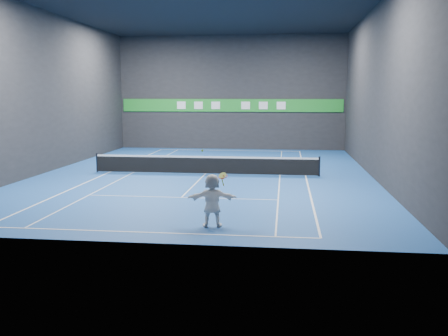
# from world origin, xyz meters

# --- Properties ---
(ground) EXTENTS (26.00, 26.00, 0.00)m
(ground) POSITION_xyz_m (0.00, 0.00, 0.00)
(ground) COLOR #1C4D9B
(ground) RESTS_ON ground
(ceiling) EXTENTS (26.00, 26.00, 0.00)m
(ceiling) POSITION_xyz_m (0.00, 0.00, 9.00)
(ceiling) COLOR black
(ceiling) RESTS_ON ground
(wall_back) EXTENTS (18.00, 0.10, 9.00)m
(wall_back) POSITION_xyz_m (0.00, 13.00, 4.50)
(wall_back) COLOR #242426
(wall_back) RESTS_ON ground
(wall_front) EXTENTS (18.00, 0.10, 9.00)m
(wall_front) POSITION_xyz_m (0.00, -13.00, 4.50)
(wall_front) COLOR #242426
(wall_front) RESTS_ON ground
(wall_left) EXTENTS (0.10, 26.00, 9.00)m
(wall_left) POSITION_xyz_m (-9.00, 0.00, 4.50)
(wall_left) COLOR #242426
(wall_left) RESTS_ON ground
(wall_right) EXTENTS (0.10, 26.00, 9.00)m
(wall_right) POSITION_xyz_m (9.00, 0.00, 4.50)
(wall_right) COLOR #242426
(wall_right) RESTS_ON ground
(baseline_near) EXTENTS (10.98, 0.08, 0.01)m
(baseline_near) POSITION_xyz_m (0.00, -11.89, 0.00)
(baseline_near) COLOR white
(baseline_near) RESTS_ON ground
(baseline_far) EXTENTS (10.98, 0.08, 0.01)m
(baseline_far) POSITION_xyz_m (0.00, 11.89, 0.00)
(baseline_far) COLOR white
(baseline_far) RESTS_ON ground
(sideline_doubles_left) EXTENTS (0.08, 23.78, 0.01)m
(sideline_doubles_left) POSITION_xyz_m (-5.49, 0.00, 0.00)
(sideline_doubles_left) COLOR white
(sideline_doubles_left) RESTS_ON ground
(sideline_doubles_right) EXTENTS (0.08, 23.78, 0.01)m
(sideline_doubles_right) POSITION_xyz_m (5.49, 0.00, 0.00)
(sideline_doubles_right) COLOR white
(sideline_doubles_right) RESTS_ON ground
(sideline_singles_left) EXTENTS (0.06, 23.78, 0.01)m
(sideline_singles_left) POSITION_xyz_m (-4.11, 0.00, 0.00)
(sideline_singles_left) COLOR white
(sideline_singles_left) RESTS_ON ground
(sideline_singles_right) EXTENTS (0.06, 23.78, 0.01)m
(sideline_singles_right) POSITION_xyz_m (4.11, 0.00, 0.00)
(sideline_singles_right) COLOR white
(sideline_singles_right) RESTS_ON ground
(service_line_near) EXTENTS (8.23, 0.06, 0.01)m
(service_line_near) POSITION_xyz_m (0.00, -6.40, 0.00)
(service_line_near) COLOR white
(service_line_near) RESTS_ON ground
(service_line_far) EXTENTS (8.23, 0.06, 0.01)m
(service_line_far) POSITION_xyz_m (0.00, 6.40, 0.00)
(service_line_far) COLOR white
(service_line_far) RESTS_ON ground
(center_service_line) EXTENTS (0.06, 12.80, 0.01)m
(center_service_line) POSITION_xyz_m (0.00, 0.00, 0.00)
(center_service_line) COLOR white
(center_service_line) RESTS_ON ground
(player) EXTENTS (1.71, 0.74, 1.78)m
(player) POSITION_xyz_m (1.99, -10.91, 0.89)
(player) COLOR white
(player) RESTS_ON ground
(tennis_ball) EXTENTS (0.07, 0.07, 0.07)m
(tennis_ball) POSITION_xyz_m (1.65, -10.75, 2.52)
(tennis_ball) COLOR #B6E626
(tennis_ball) RESTS_ON player
(tennis_net) EXTENTS (12.50, 0.10, 1.07)m
(tennis_net) POSITION_xyz_m (0.00, 0.00, 0.54)
(tennis_net) COLOR black
(tennis_net) RESTS_ON ground
(sponsor_banner) EXTENTS (17.64, 0.11, 1.00)m
(sponsor_banner) POSITION_xyz_m (0.00, 12.93, 3.50)
(sponsor_banner) COLOR green
(sponsor_banner) RESTS_ON wall_back
(tennis_racket) EXTENTS (0.42, 0.40, 0.48)m
(tennis_racket) POSITION_xyz_m (2.35, -10.86, 1.67)
(tennis_racket) COLOR red
(tennis_racket) RESTS_ON player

